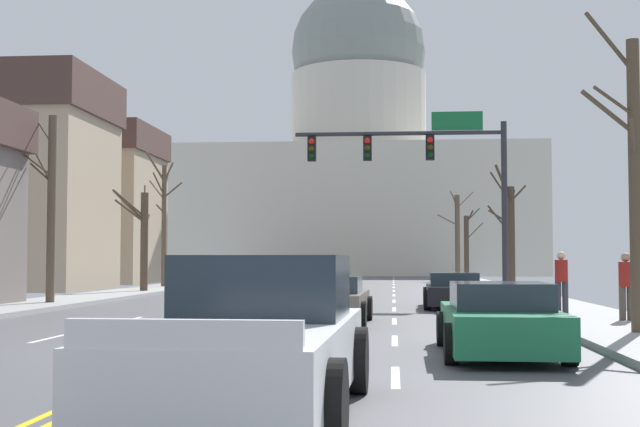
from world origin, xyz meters
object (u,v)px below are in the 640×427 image
(sedan_near_01, at_px, (330,301))
(sedan_oncoming_01, at_px, (302,276))
(sedan_near_00, at_px, (453,291))
(pedestrian_01, at_px, (561,279))
(pedestrian_00, at_px, (626,283))
(pickup_truck_near_03, at_px, (255,343))
(sedan_oncoming_00, at_px, (279,280))
(sedan_near_02, at_px, (500,321))
(signal_gantry, at_px, (428,163))

(sedan_near_01, height_order, sedan_oncoming_01, sedan_oncoming_01)
(sedan_near_01, bearing_deg, sedan_near_00, 63.70)
(sedan_oncoming_01, bearing_deg, pedestrian_01, -70.12)
(pedestrian_01, bearing_deg, pedestrian_00, -64.41)
(pickup_truck_near_03, distance_m, sedan_oncoming_00, 31.72)
(sedan_near_01, distance_m, pedestrian_00, 7.17)
(sedan_near_00, height_order, pedestrian_01, pedestrian_01)
(sedan_near_00, distance_m, sedan_oncoming_01, 23.54)
(sedan_oncoming_01, relative_size, pedestrian_00, 2.77)
(sedan_near_01, relative_size, sedan_oncoming_01, 0.95)
(sedan_near_02, xyz_separation_m, pickup_truck_near_03, (-3.23, -5.70, 0.16))
(sedan_oncoming_00, relative_size, pedestrian_01, 2.63)
(pedestrian_00, xyz_separation_m, pedestrian_01, (-1.09, 2.27, 0.03))
(sedan_near_01, xyz_separation_m, sedan_oncoming_00, (-3.83, 19.17, 0.04))
(sedan_near_01, xyz_separation_m, sedan_near_02, (3.35, -6.60, 0.02))
(sedan_near_00, height_order, sedan_near_01, sedan_near_01)
(signal_gantry, height_order, sedan_near_02, signal_gantry)
(pickup_truck_near_03, distance_m, sedan_oncoming_01, 42.01)
(sedan_near_02, bearing_deg, sedan_near_00, 89.22)
(sedan_oncoming_00, distance_m, pedestrian_00, 22.19)
(sedan_near_02, distance_m, pickup_truck_near_03, 6.56)
(sedan_near_02, xyz_separation_m, sedan_oncoming_00, (-7.19, 25.77, 0.02))
(signal_gantry, distance_m, sedan_near_01, 12.10)
(sedan_near_01, bearing_deg, pedestrian_01, 19.62)
(pedestrian_01, bearing_deg, sedan_oncoming_00, 120.20)
(signal_gantry, relative_size, pedestrian_01, 4.75)
(sedan_near_01, bearing_deg, signal_gantry, 74.94)
(pickup_truck_near_03, relative_size, sedan_oncoming_01, 1.21)
(sedan_oncoming_00, bearing_deg, pickup_truck_near_03, -82.84)
(signal_gantry, xyz_separation_m, sedan_oncoming_00, (-6.74, 8.37, -4.58))
(signal_gantry, bearing_deg, sedan_near_02, -88.53)
(pickup_truck_near_03, bearing_deg, pedestrian_00, 60.03)
(pedestrian_00, bearing_deg, sedan_near_01, 179.15)
(signal_gantry, xyz_separation_m, pickup_truck_near_03, (-2.79, -23.10, -4.44))
(signal_gantry, xyz_separation_m, sedan_near_01, (-2.91, -10.80, -4.62))
(signal_gantry, distance_m, sedan_oncoming_00, 11.68)
(sedan_near_02, distance_m, pedestrian_01, 9.18)
(sedan_near_01, xyz_separation_m, pedestrian_00, (7.15, -0.11, 0.48))
(sedan_near_01, bearing_deg, sedan_oncoming_00, 101.31)
(signal_gantry, distance_m, pedestrian_01, 10.07)
(pedestrian_01, bearing_deg, sedan_oncoming_01, 109.88)
(pickup_truck_near_03, xyz_separation_m, pedestrian_01, (5.94, 14.46, 0.34))
(sedan_near_01, relative_size, sedan_near_02, 0.94)
(sedan_near_00, bearing_deg, pedestrian_00, -63.58)
(signal_gantry, distance_m, sedan_near_02, 18.00)
(signal_gantry, xyz_separation_m, pedestrian_00, (4.24, -10.91, -4.14))
(sedan_near_02, relative_size, pickup_truck_near_03, 0.84)
(sedan_near_01, distance_m, sedan_near_02, 7.40)
(pickup_truck_near_03, relative_size, pedestrian_00, 3.35)
(sedan_oncoming_01, bearing_deg, pickup_truck_near_03, -84.61)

